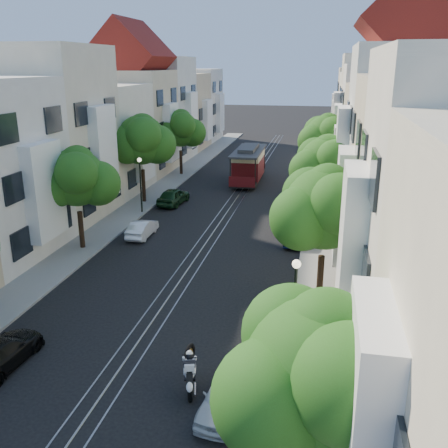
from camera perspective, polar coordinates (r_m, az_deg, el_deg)
The scene contains 26 objects.
ground at distance 42.56m, azimuth 1.48°, elevation 3.02°, with size 200.00×200.00×0.00m, color black.
sidewalk_east at distance 41.96m, azimuth 11.29°, elevation 2.55°, with size 2.50×80.00×0.12m, color gray.
sidewalk_west at distance 44.31m, azimuth -7.81°, elevation 3.54°, with size 2.50×80.00×0.12m, color gray.
rail_left at distance 42.65m, azimuth 0.75°, elevation 3.07°, with size 0.06×80.00×0.02m, color gray.
rail_slot at distance 42.55m, azimuth 1.48°, elevation 3.03°, with size 0.06×80.00×0.02m, color gray.
rail_right at distance 42.47m, azimuth 2.21°, elevation 2.99°, with size 0.06×80.00×0.02m, color gray.
lane_line at distance 42.56m, azimuth 1.48°, elevation 3.02°, with size 0.08×80.00×0.01m, color tan.
townhouses_east at distance 41.15m, azimuth 18.24°, elevation 9.00°, with size 7.75×72.00×12.00m.
townhouses_west at distance 45.01m, azimuth -13.78°, elevation 9.93°, with size 7.75×72.00×11.76m.
tree_e_a at distance 11.52m, azimuth 11.16°, elevation -16.76°, with size 4.72×3.87×6.27m.
tree_e_b at distance 22.38m, azimuth 11.57°, elevation 1.54°, with size 4.93×4.08×6.68m.
tree_e_c at distance 33.12m, azimuth 11.65°, elevation 6.55°, with size 4.84×3.99×6.52m.
tree_e_d at distance 43.93m, azimuth 11.72°, elevation 9.61°, with size 5.01×4.16×6.85m.
tree_w_b at distance 30.74m, azimuth -16.41°, elevation 4.94°, with size 4.72×3.87×6.27m.
tree_w_c at distance 40.51m, azimuth -9.35°, elevation 9.36°, with size 5.13×4.28×7.09m.
tree_w_d at distance 50.92m, azimuth -4.98°, elevation 10.69°, with size 4.84×3.99×6.52m.
lamp_east at distance 18.40m, azimuth 8.11°, elevation -8.22°, with size 0.32×0.32×4.16m.
lamp_west at distance 37.87m, azimuth -9.55°, elevation 5.34°, with size 0.32×0.32×4.16m.
sportbike_rider at distance 18.02m, azimuth -3.95°, elevation -16.21°, with size 0.71×2.05×1.43m.
cable_car at distance 48.05m, azimuth 2.82°, elevation 6.99°, with size 2.62×8.18×3.13m.
parked_car_e_near at distance 17.21m, azimuth 0.43°, elevation -18.82°, with size 1.41×3.52×1.20m, color silver.
parked_car_e_mid at distance 32.15m, azimuth 8.24°, elevation -0.88°, with size 1.40×4.02×1.33m, color #0B1439.
parked_car_e_far at distance 41.64m, azimuth 9.06°, elevation 3.35°, with size 2.07×4.49×1.25m, color maroon.
parked_car_w_near at distance 20.96m, azimuth -24.22°, elevation -13.32°, with size 1.62×3.98×1.15m, color black.
parked_car_w_mid at distance 33.24m, azimuth -9.33°, elevation -0.50°, with size 1.18×3.37×1.11m, color white.
parked_car_w_far at distance 40.55m, azimuth -5.81°, elevation 3.18°, with size 1.60×3.98×1.36m, color #15341A.
Camera 1 is at (6.99, -12.55, 10.87)m, focal length 40.00 mm.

